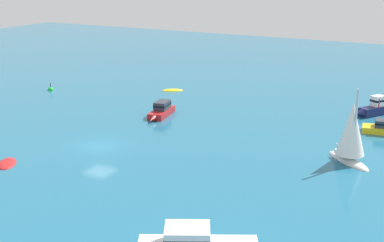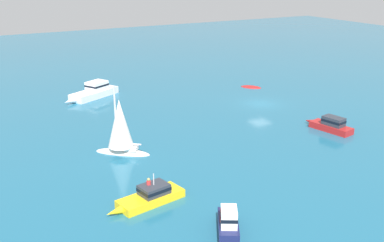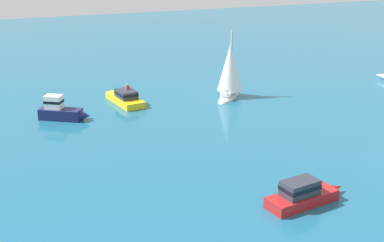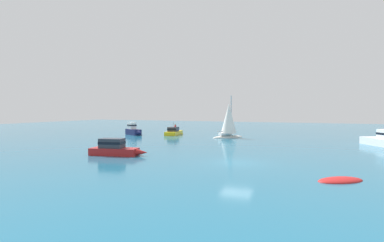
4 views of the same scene
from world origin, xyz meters
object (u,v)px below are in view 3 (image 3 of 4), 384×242
Objects in this scene: launch at (303,194)px; launch_2 at (61,111)px; yacht at (230,73)px; cabin_cruiser at (125,97)px.

launch is 23.37m from launch_2.
yacht is (21.60, -4.75, 1.74)m from launch.
yacht is 1.54× the size of launch_2.
launch_2 is at bearing 103.42° from cabin_cruiser.
launch_2 is (20.36, 11.47, 0.15)m from launch.
cabin_cruiser reaches higher than launch.
launch is 22.19m from yacht.
yacht is at bearing 66.52° from launch.
launch is at bearing -30.33° from launch_2.
yacht is at bearing -109.61° from cabin_cruiser.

